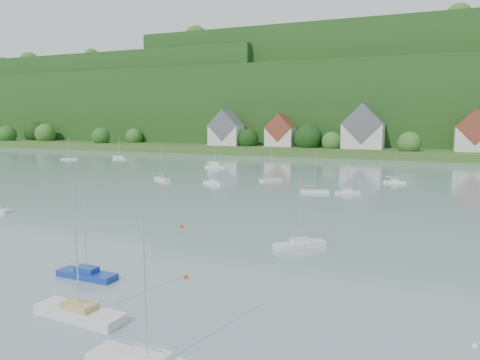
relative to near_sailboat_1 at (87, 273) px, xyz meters
name	(u,v)px	position (x,y,z in m)	size (l,w,h in m)	color
far_shore_strip	(354,150)	(0.37, 168.08, 1.05)	(600.00, 60.00, 3.00)	#294D1D
forested_ridge	(374,104)	(0.76, 236.65, 22.44)	(620.00, 181.22, 69.89)	#183B13
village_building_0	(226,131)	(-54.63, 155.08, 9.07)	(14.00, 10.40, 16.00)	beige
village_building_1	(281,133)	(-29.63, 157.08, 8.31)	(12.00, 9.36, 14.00)	beige
village_building_2	(363,130)	(5.37, 156.08, 9.82)	(16.00, 11.44, 18.00)	beige
village_building_3	(474,134)	(45.37, 154.08, 8.98)	(13.00, 10.40, 15.50)	beige
near_sailboat_1	(87,273)	(0.00, 0.00, 0.00)	(6.27, 1.91, 8.41)	navy
near_sailboat_2	(80,312)	(5.65, -7.34, 0.06)	(7.86, 2.78, 10.40)	silver
near_sailboat_3	(300,244)	(16.30, 18.00, 0.00)	(5.85, 5.60, 8.54)	silver
mooring_buoy_2	(186,278)	(8.83, 3.62, -0.45)	(0.42, 0.42, 0.42)	#EF3F00
mooring_buoy_3	(181,227)	(-1.85, 21.44, -0.45)	(0.50, 0.50, 0.50)	#EF3F00
mooring_buoy_4	(475,348)	(33.41, -0.82, -0.45)	(0.43, 0.43, 0.43)	white
far_sailboat_cluster	(355,176)	(12.91, 85.11, -0.07)	(208.67, 69.53, 8.71)	silver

